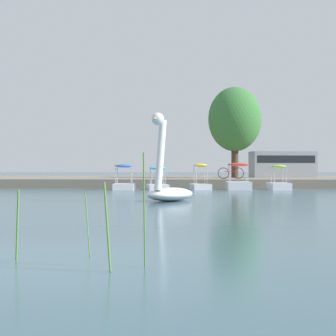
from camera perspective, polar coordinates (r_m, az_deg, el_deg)
ground_plane at (r=7.70m, az=-11.40°, el=-9.00°), size 417.77×417.77×0.00m
shore_bank_far at (r=46.24m, az=0.51°, el=-1.23°), size 154.67×21.08×0.55m
swan_boat at (r=21.70m, az=0.07°, el=-1.93°), size 2.33×3.02×3.20m
pedal_boat_lime at (r=33.73m, az=10.75°, el=-1.42°), size 1.21×2.15×1.43m
pedal_boat_red at (r=33.75m, az=6.88°, el=-1.36°), size 1.38×2.32×1.55m
pedal_boat_yellow at (r=33.80m, az=3.18°, el=-1.42°), size 1.32×2.06×1.50m
pedal_boat_cyan at (r=33.45m, az=-1.02°, el=-1.47°), size 1.44×2.00×1.33m
pedal_boat_blue at (r=33.76m, az=-4.31°, el=-1.30°), size 1.26×2.01×1.47m
tree_broadleaf_right at (r=43.47m, az=6.54°, el=4.72°), size 4.57×4.57×6.70m
bicycle_parked at (r=38.26m, az=6.15°, el=-0.50°), size 1.70×0.25×0.75m
parked_van at (r=45.70m, az=11.11°, el=0.45°), size 5.15×2.62×1.98m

